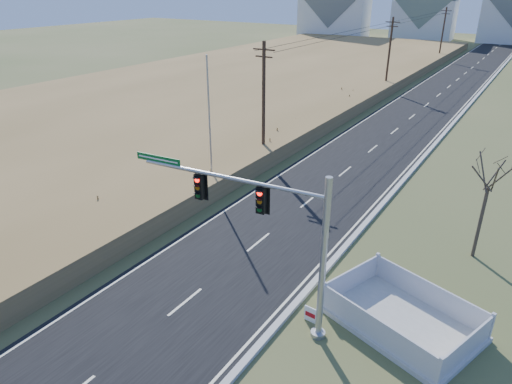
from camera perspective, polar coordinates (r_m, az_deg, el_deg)
name	(u,v)px	position (r m, az deg, el deg)	size (l,w,h in m)	color
ground	(213,280)	(21.95, -5.38, -10.91)	(260.00, 260.00, 0.00)	#445127
road	(446,90)	(66.10, 22.61, 11.74)	(8.00, 180.00, 0.06)	black
curb	(480,93)	(65.51, 26.20, 11.07)	(0.30, 180.00, 0.18)	#B2AFA8
reed_marsh	(251,78)	(65.52, -0.65, 14.04)	(38.00, 110.00, 1.30)	#9C7B46
utility_pole_near	(264,101)	(34.85, 0.96, 11.31)	(1.80, 0.26, 9.00)	#422D1E
utility_pole_mid	(389,54)	(62.03, 16.30, 16.28)	(1.80, 0.26, 9.00)	#422D1E
utility_pole_far	(443,33)	(91.00, 22.30, 17.88)	(1.80, 0.26, 9.00)	#422D1E
condo_nw	(335,5)	(124.19, 9.88, 22.01)	(17.69, 13.38, 19.05)	silver
condo_nnw	(425,9)	(125.49, 20.39, 20.61)	(14.93, 11.17, 17.03)	silver
traffic_signal_mast	(278,232)	(17.18, 2.71, -5.03)	(8.54, 1.11, 6.82)	#9EA0A5
fence_enclosure	(401,319)	(20.15, 17.70, -14.94)	(6.63, 5.51, 1.29)	#B7B5AD
open_sign	(310,315)	(19.46, 6.83, -14.97)	(0.57, 0.11, 0.70)	white
flagpole	(210,140)	(29.70, -5.74, 6.51)	(0.40, 0.40, 8.86)	#B7B5AD
bare_tree	(492,171)	(24.16, 27.41, 2.30)	(2.19, 2.19, 5.79)	#4C3F33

